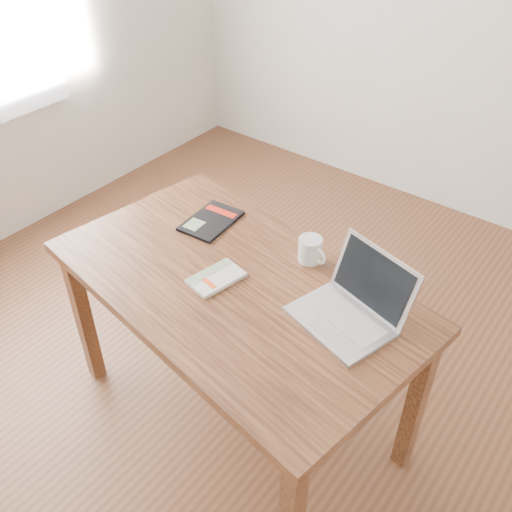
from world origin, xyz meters
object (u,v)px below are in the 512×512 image
Objects in this scene: white_guidebook at (216,278)px; laptop at (352,306)px; coffee_mug at (311,249)px; desk at (235,300)px; black_guidebook at (211,221)px.

laptop is (0.47, 0.13, 0.04)m from white_guidebook.
coffee_mug is at bearing 163.51° from laptop.
desk is 11.56× the size of coffee_mug.
laptop reaches higher than coffee_mug.
white_guidebook reaches higher than desk.
desk is at bearing -103.75° from coffee_mug.
desk is 0.12m from white_guidebook.
white_guidebook is 0.55× the size of laptop.
white_guidebook is 0.81× the size of black_guidebook.
white_guidebook is 0.36m from black_guidebook.
coffee_mug reaches higher than desk.
black_guidebook is 0.73m from laptop.
coffee_mug is at bearing 70.38° from desk.
coffee_mug reaches higher than white_guidebook.
laptop is (0.41, 0.10, 0.14)m from desk.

